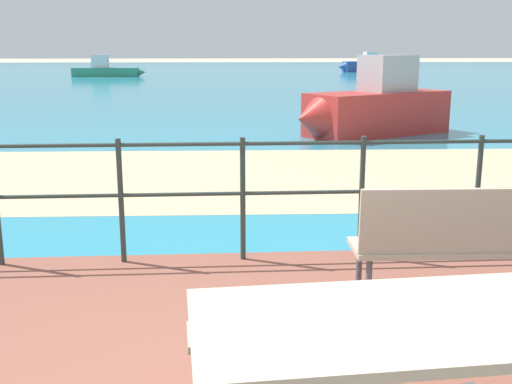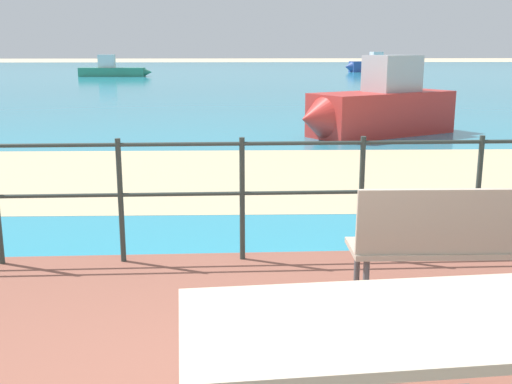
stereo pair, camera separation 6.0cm
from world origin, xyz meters
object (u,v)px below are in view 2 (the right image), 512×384
object	(u,v)px
picnic_table	(391,362)
park_bench	(474,238)
boat_far	(378,108)
boat_near	(113,70)
boat_mid	(371,65)

from	to	relation	value
picnic_table	park_bench	xyz separation A→B (m)	(0.97, 1.58, -0.03)
picnic_table	boat_far	distance (m)	10.94
park_bench	boat_near	size ratio (longest dim) A/B	0.32
picnic_table	boat_far	size ratio (longest dim) A/B	0.45
boat_near	boat_far	xyz separation A→B (m)	(10.37, -28.96, 0.15)
park_bench	boat_far	xyz separation A→B (m)	(1.69, 9.04, -0.03)
boat_mid	boat_far	size ratio (longest dim) A/B	1.17
picnic_table	park_bench	size ratio (longest dim) A/B	1.06
park_bench	boat_far	size ratio (longest dim) A/B	0.42
boat_near	picnic_table	bearing A→B (deg)	-75.94
park_bench	boat_near	bearing A→B (deg)	-75.39
picnic_table	boat_near	distance (m)	40.32
picnic_table	park_bench	distance (m)	1.85
boat_mid	park_bench	bearing A→B (deg)	65.00
park_bench	boat_far	bearing A→B (deg)	-98.85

